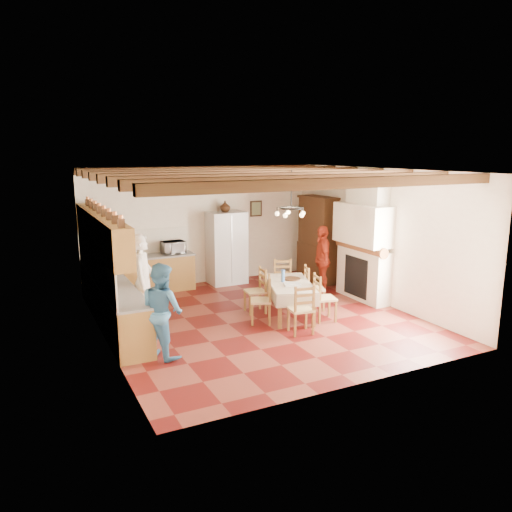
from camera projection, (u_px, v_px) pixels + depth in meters
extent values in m
cube|color=#500F0C|center=(258.00, 319.00, 10.19)|extent=(6.00, 6.50, 0.02)
cube|color=silver|center=(258.00, 170.00, 9.56)|extent=(6.00, 6.50, 0.02)
cube|color=beige|center=(201.00, 225.00, 12.73)|extent=(6.00, 0.02, 3.00)
cube|color=beige|center=(362.00, 286.00, 7.01)|extent=(6.00, 0.02, 3.00)
cube|color=beige|center=(102.00, 262.00, 8.57)|extent=(0.02, 6.50, 3.00)
cube|color=beige|center=(378.00, 236.00, 11.18)|extent=(0.02, 6.50, 3.00)
cube|color=brown|center=(112.00, 303.00, 9.84)|extent=(0.60, 4.30, 0.86)
cube|color=brown|center=(146.00, 275.00, 12.01)|extent=(2.30, 0.60, 0.86)
cube|color=slate|center=(111.00, 281.00, 9.75)|extent=(0.62, 4.30, 0.04)
cube|color=slate|center=(145.00, 257.00, 11.91)|extent=(2.34, 0.62, 0.04)
cube|color=beige|center=(95.00, 266.00, 9.56)|extent=(0.03, 4.30, 0.60)
cube|color=beige|center=(142.00, 242.00, 12.10)|extent=(2.30, 0.03, 0.60)
cube|color=brown|center=(101.00, 232.00, 9.49)|extent=(0.35, 4.20, 0.70)
cube|color=#312316|center=(256.00, 209.00, 13.30)|extent=(0.34, 0.03, 0.42)
cube|color=silver|center=(226.00, 247.00, 12.83)|extent=(0.94, 0.77, 1.85)
cube|color=beige|center=(290.00, 284.00, 10.24)|extent=(1.31, 1.80, 0.05)
cube|color=brown|center=(280.00, 312.00, 9.57)|extent=(0.09, 0.09, 0.67)
cube|color=brown|center=(314.00, 311.00, 9.66)|extent=(0.09, 0.09, 0.67)
cube|color=brown|center=(269.00, 291.00, 10.98)|extent=(0.09, 0.09, 0.67)
cube|color=brown|center=(298.00, 290.00, 11.06)|extent=(0.09, 0.09, 0.67)
torus|color=black|center=(291.00, 208.00, 9.92)|extent=(0.47, 0.47, 0.03)
imported|color=white|center=(143.00, 281.00, 9.50)|extent=(0.69, 0.80, 1.85)
imported|color=teal|center=(162.00, 310.00, 8.21)|extent=(0.85, 0.94, 1.59)
imported|color=#AA2E19|center=(322.00, 259.00, 11.93)|extent=(0.73, 1.04, 1.64)
imported|color=silver|center=(173.00, 247.00, 12.18)|extent=(0.57, 0.41, 0.30)
imported|color=#342012|center=(225.00, 206.00, 12.60)|extent=(0.30, 0.30, 0.27)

